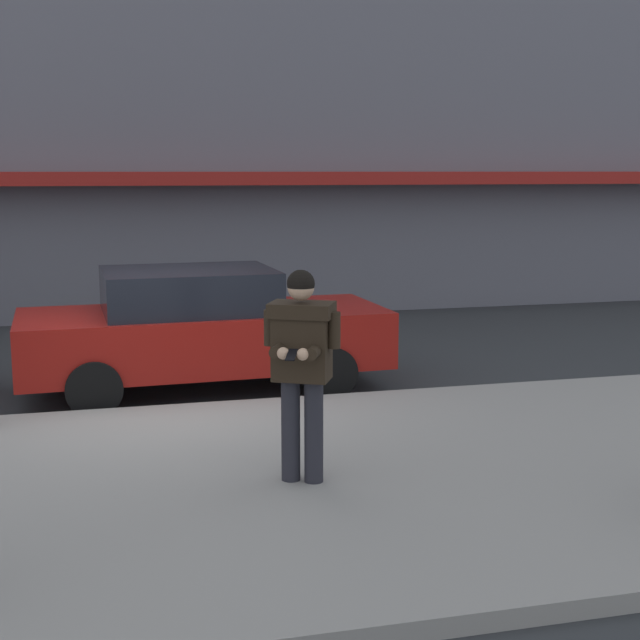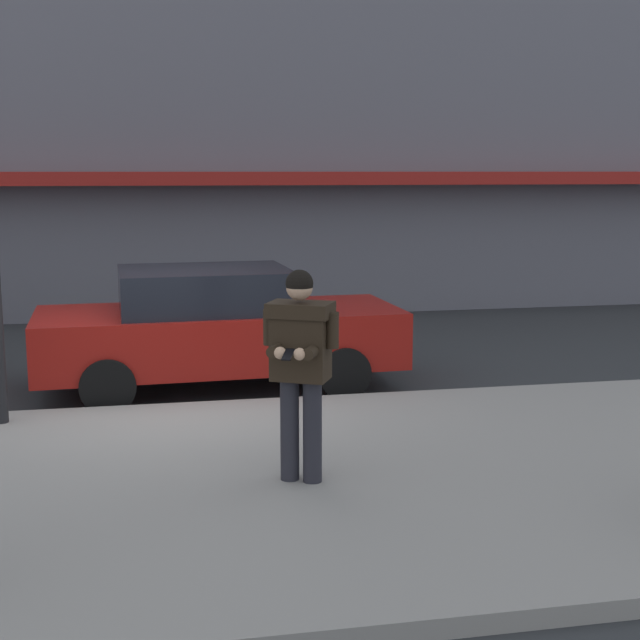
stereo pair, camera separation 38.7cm
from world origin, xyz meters
name	(u,v)px [view 1 (the left image)]	position (x,y,z in m)	size (l,w,h in m)	color
ground_plane	(159,412)	(0.00, 0.00, 0.00)	(80.00, 80.00, 0.00)	#2B2D30
sidewalk	(300,482)	(1.00, -2.85, 0.07)	(32.00, 5.30, 0.14)	gray
curb_paint_line	(245,405)	(1.00, 0.05, 0.00)	(28.00, 0.12, 0.01)	silver
storefront_facade	(169,0)	(1.00, 8.49, 6.07)	(28.00, 4.70, 12.17)	slate
parked_sedan_mid	(201,329)	(0.60, 0.93, 0.79)	(4.57, 2.06, 1.54)	maroon
man_texting_on_phone	(302,353)	(0.98, -3.01, 1.25)	(0.63, 0.65, 1.81)	#23232B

